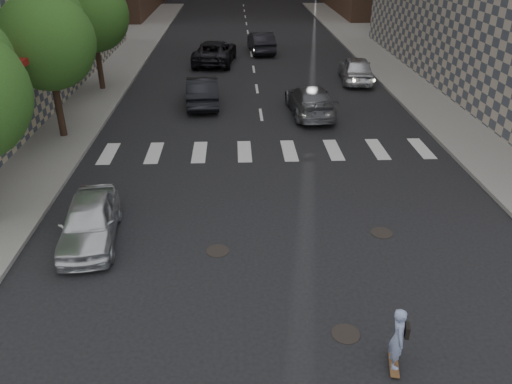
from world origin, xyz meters
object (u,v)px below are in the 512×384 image
tree_b (48,37)px  traffic_car_c (215,52)px  silver_sedan (90,221)px  traffic_car_d (356,69)px  traffic_car_e (261,42)px  tree_c (93,11)px  traffic_car_b (310,100)px  traffic_car_a (203,91)px  skateboarder (398,338)px

tree_b → traffic_car_c: 16.73m
tree_b → silver_sedan: 10.55m
traffic_car_d → traffic_car_e: size_ratio=0.97×
traffic_car_c → tree_c: bearing=52.3°
tree_c → traffic_car_b: 13.67m
traffic_car_a → traffic_car_b: bearing=158.3°
traffic_car_e → tree_c: bearing=40.3°
tree_b → skateboarder: bearing=-51.9°
skateboarder → traffic_car_b: skateboarder is taller
silver_sedan → traffic_car_a: traffic_car_a is taller
tree_b → silver_sedan: tree_b is taller
silver_sedan → skateboarder: bearing=-40.7°
silver_sedan → tree_b: bearing=104.7°
tree_b → traffic_car_a: 8.77m
silver_sedan → traffic_car_c: 24.21m
traffic_car_a → traffic_car_e: bearing=-109.7°
silver_sedan → traffic_car_a: bearing=72.5°
traffic_car_a → traffic_car_c: 10.09m
traffic_car_a → tree_c: bearing=-30.5°
traffic_car_c → tree_b: bearing=72.3°
tree_b → traffic_car_a: size_ratio=1.35×
tree_c → traffic_car_c: bearing=45.9°
tree_b → traffic_car_b: tree_b is taller
tree_c → silver_sedan: tree_c is taller
tree_b → traffic_car_b: size_ratio=1.27×
silver_sedan → traffic_car_b: bearing=48.3°
traffic_car_a → traffic_car_c: (0.39, 10.08, 0.02)m
tree_c → tree_b: bearing=-90.0°
traffic_car_a → traffic_car_d: 10.69m
traffic_car_b → skateboarder: bearing=85.2°
traffic_car_a → traffic_car_e: 14.25m
traffic_car_a → traffic_car_d: bearing=-158.3°
tree_b → skateboarder: size_ratio=4.08×
tree_c → traffic_car_a: bearing=-27.2°
tree_b → traffic_car_b: 12.98m
traffic_car_a → traffic_car_e: traffic_car_e is taller
tree_c → traffic_car_b: bearing=-23.1°
traffic_car_c → traffic_car_d: size_ratio=1.23×
traffic_car_d → traffic_car_e: (-5.67, 9.14, -0.00)m
tree_c → traffic_car_e: tree_c is taller
tree_c → skateboarder: tree_c is taller
silver_sedan → traffic_car_e: (6.80, 27.59, 0.12)m
tree_b → traffic_car_d: 18.87m
silver_sedan → traffic_car_c: bearing=76.3°
tree_c → skateboarder: (11.53, -22.68, -3.80)m
tree_b → traffic_car_c: size_ratio=1.11×
silver_sedan → tree_c: bearing=95.3°
traffic_car_a → skateboarder: bearing=101.8°
skateboarder → traffic_car_a: 20.16m
tree_c → skateboarder: bearing=-63.1°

